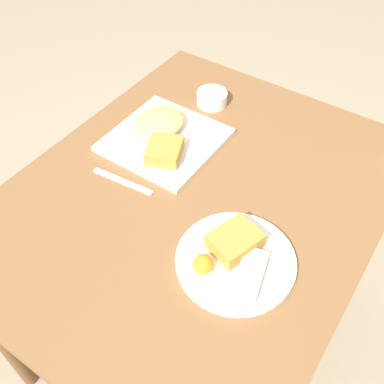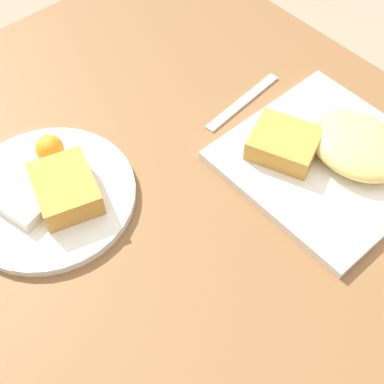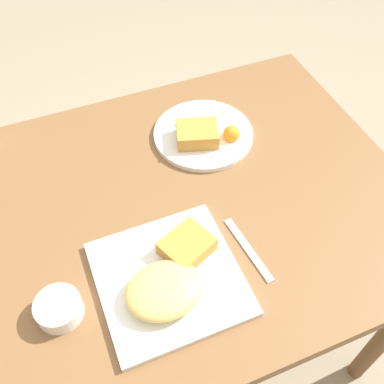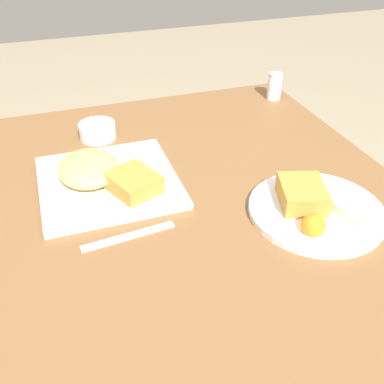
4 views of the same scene
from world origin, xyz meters
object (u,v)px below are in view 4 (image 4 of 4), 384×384
object	(u,v)px
sauce_ramekin	(97,130)
salt_shaker	(274,88)
plate_square_near	(104,177)
butter_knife	(129,236)
plate_oval_far	(315,207)

from	to	relation	value
sauce_ramekin	salt_shaker	world-z (taller)	salt_shaker
plate_square_near	salt_shaker	size ratio (longest dim) A/B	3.66
salt_shaker	butter_knife	world-z (taller)	salt_shaker
sauce_ramekin	salt_shaker	size ratio (longest dim) A/B	1.17
plate_oval_far	sauce_ramekin	size ratio (longest dim) A/B	2.87
plate_square_near	butter_knife	bearing A→B (deg)	3.45
plate_oval_far	butter_knife	xyz separation A→B (m)	(-0.05, -0.36, -0.01)
plate_square_near	salt_shaker	bearing A→B (deg)	118.51
plate_square_near	sauce_ramekin	distance (m)	0.22
plate_square_near	salt_shaker	distance (m)	0.63
plate_square_near	sauce_ramekin	bearing A→B (deg)	174.65
plate_oval_far	salt_shaker	xyz separation A→B (m)	(-0.53, 0.19, 0.02)
plate_oval_far	sauce_ramekin	xyz separation A→B (m)	(-0.45, -0.35, 0.01)
salt_shaker	butter_knife	size ratio (longest dim) A/B	0.44
plate_oval_far	salt_shaker	world-z (taller)	salt_shaker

